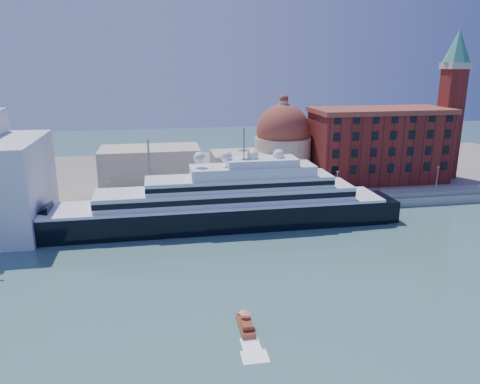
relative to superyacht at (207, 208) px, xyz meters
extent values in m
plane|color=#37605E|center=(6.45, -23.00, -4.89)|extent=(400.00, 400.00, 0.00)
cube|color=gray|center=(6.45, 11.00, -3.64)|extent=(180.00, 10.00, 2.50)
cube|color=slate|center=(6.45, 52.00, -3.89)|extent=(260.00, 72.00, 2.00)
cube|color=slate|center=(6.45, 6.50, -1.79)|extent=(180.00, 0.10, 1.20)
cube|color=black|center=(2.58, 0.00, -2.52)|extent=(83.99, 12.92, 7.00)
cone|color=black|center=(-41.57, 0.00, -2.52)|extent=(10.77, 12.92, 12.92)
cube|color=black|center=(44.57, 0.00, -2.73)|extent=(6.46, 11.84, 6.46)
cube|color=white|center=(2.58, 0.00, 1.25)|extent=(81.83, 13.14, 0.65)
cube|color=white|center=(4.73, 0.00, 3.19)|extent=(62.45, 10.77, 3.23)
cube|color=black|center=(4.73, -5.38, 3.19)|extent=(62.45, 0.15, 1.29)
cube|color=white|center=(7.96, 0.00, 6.20)|extent=(45.22, 9.69, 2.80)
cube|color=white|center=(11.19, 0.00, 8.90)|extent=(30.15, 8.61, 2.58)
cube|color=white|center=(13.35, 0.00, 11.05)|extent=(17.23, 7.54, 1.72)
cylinder|color=slate|center=(9.04, 0.00, 15.57)|extent=(0.32, 0.32, 7.54)
sphere|color=white|center=(-1.73, 0.00, 12.56)|extent=(2.80, 2.80, 2.80)
sphere|color=white|center=(4.73, 0.00, 12.56)|extent=(2.80, 2.80, 2.80)
sphere|color=white|center=(11.19, 0.00, 12.56)|extent=(2.80, 2.80, 2.80)
sphere|color=white|center=(17.65, 0.00, 12.56)|extent=(2.80, 2.80, 2.80)
cube|color=white|center=(-42.45, -3.79, -4.37)|extent=(10.93, 6.05, 1.38)
cube|color=white|center=(-40.78, -3.34, -3.24)|extent=(3.91, 2.99, 1.04)
cube|color=maroon|center=(0.39, -46.25, -4.52)|extent=(2.17, 6.25, 1.04)
cube|color=maroon|center=(0.37, -47.28, -3.64)|extent=(1.70, 2.62, 0.83)
cylinder|color=slate|center=(0.40, -45.73, -3.23)|extent=(0.06, 0.06, 1.66)
cone|color=red|center=(0.40, -45.73, -2.29)|extent=(1.87, 1.87, 0.41)
cube|color=maroon|center=(58.45, 29.00, 8.11)|extent=(42.00, 18.00, 22.00)
cube|color=brown|center=(58.45, 29.00, 19.61)|extent=(43.00, 19.00, 1.50)
cube|color=maroon|center=(82.45, 29.00, 14.61)|extent=(6.00, 6.00, 35.00)
cube|color=beige|center=(82.45, 29.00, 33.11)|extent=(7.00, 7.00, 2.00)
cone|color=#429177|center=(82.45, 29.00, 39.11)|extent=(8.40, 8.40, 10.00)
cylinder|color=beige|center=(28.45, 35.00, 4.11)|extent=(18.00, 18.00, 14.00)
sphere|color=brown|center=(28.45, 35.00, 13.11)|extent=(17.00, 17.00, 17.00)
cylinder|color=beige|center=(28.45, 35.00, 21.11)|extent=(3.00, 3.00, 3.00)
cube|color=beige|center=(14.45, 33.00, 2.11)|extent=(18.00, 14.00, 10.00)
cube|color=beige|center=(-13.55, 35.00, 3.11)|extent=(30.00, 16.00, 12.00)
cylinder|color=slate|center=(-23.55, 8.00, 1.61)|extent=(0.24, 0.24, 8.00)
cube|color=slate|center=(-23.55, 8.00, 5.71)|extent=(0.80, 0.30, 0.25)
cylinder|color=slate|center=(6.45, 8.00, 1.61)|extent=(0.24, 0.24, 8.00)
cube|color=slate|center=(6.45, 8.00, 5.71)|extent=(0.80, 0.30, 0.25)
cylinder|color=slate|center=(36.45, 8.00, 1.61)|extent=(0.24, 0.24, 8.00)
cube|color=slate|center=(36.45, 8.00, 5.71)|extent=(0.80, 0.30, 0.25)
cylinder|color=slate|center=(66.45, 8.00, 1.61)|extent=(0.24, 0.24, 8.00)
cube|color=slate|center=(66.45, 8.00, 5.71)|extent=(0.80, 0.30, 0.25)
cylinder|color=slate|center=(-13.55, 10.00, 6.61)|extent=(0.50, 0.50, 18.00)
camera|label=1|loc=(-11.93, -108.28, 34.66)|focal=35.00mm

